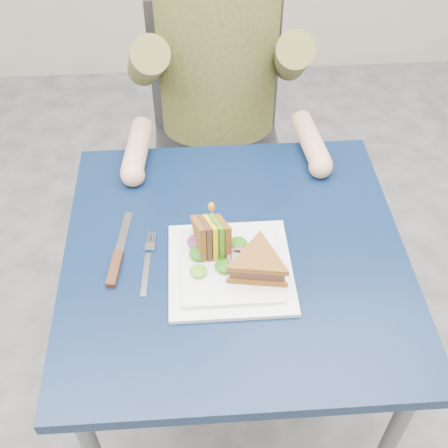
{
  "coord_description": "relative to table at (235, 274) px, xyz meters",
  "views": [
    {
      "loc": [
        -0.08,
        -0.81,
        1.66
      ],
      "look_at": [
        -0.02,
        -0.0,
        0.82
      ],
      "focal_mm": 45.0,
      "sensor_mm": 36.0,
      "label": 1
    }
  ],
  "objects": [
    {
      "name": "diner",
      "position": [
        -0.0,
        0.62,
        0.26
      ],
      "size": [
        0.54,
        0.59,
        0.74
      ],
      "color": "#4A4D23",
      "rests_on": "chair"
    },
    {
      "name": "plate",
      "position": [
        -0.01,
        -0.05,
        0.09
      ],
      "size": [
        0.26,
        0.26,
        0.02
      ],
      "color": "white",
      "rests_on": "table"
    },
    {
      "name": "sandwich_upright",
      "position": [
        -0.05,
        -0.01,
        0.13
      ],
      "size": [
        0.09,
        0.15,
        0.15
      ],
      "color": "brown",
      "rests_on": "plate"
    },
    {
      "name": "toothpick",
      "position": [
        -0.05,
        -0.01,
        0.2
      ],
      "size": [
        0.01,
        0.01,
        0.06
      ],
      "primitive_type": "cylinder",
      "rotation": [
        0.14,
        0.07,
        0.0
      ],
      "color": "tan",
      "rests_on": "sandwich_upright"
    },
    {
      "name": "fork",
      "position": [
        -0.19,
        -0.03,
        0.08
      ],
      "size": [
        0.03,
        0.18,
        0.01
      ],
      "color": "silver",
      "rests_on": "table"
    },
    {
      "name": "chair",
      "position": [
        0.0,
        0.73,
        -0.11
      ],
      "size": [
        0.42,
        0.4,
        0.93
      ],
      "color": "#47474C",
      "rests_on": "ground"
    },
    {
      "name": "sandwich_flat",
      "position": [
        0.04,
        -0.08,
        0.12
      ],
      "size": [
        0.17,
        0.17,
        0.05
      ],
      "color": "brown",
      "rests_on": "plate"
    },
    {
      "name": "toothpick_frill",
      "position": [
        -0.05,
        -0.01,
        0.23
      ],
      "size": [
        0.01,
        0.01,
        0.02
      ],
      "primitive_type": "ellipsoid",
      "color": "orange",
      "rests_on": "sandwich_upright"
    },
    {
      "name": "lettuce_spill",
      "position": [
        -0.01,
        -0.04,
        0.11
      ],
      "size": [
        0.15,
        0.13,
        0.02
      ],
      "primitive_type": null,
      "color": "#337A14",
      "rests_on": "plate"
    },
    {
      "name": "knife",
      "position": [
        -0.26,
        -0.02,
        0.09
      ],
      "size": [
        0.05,
        0.22,
        0.02
      ],
      "color": "silver",
      "rests_on": "table"
    },
    {
      "name": "table",
      "position": [
        0.0,
        0.0,
        0.0
      ],
      "size": [
        0.75,
        0.75,
        0.73
      ],
      "color": "black",
      "rests_on": "ground"
    },
    {
      "name": "onion_ring",
      "position": [
        0.0,
        -0.05,
        0.11
      ],
      "size": [
        0.04,
        0.04,
        0.02
      ],
      "primitive_type": "torus",
      "rotation": [
        0.44,
        0.0,
        0.0
      ],
      "color": "#9E4C7A",
      "rests_on": "plate"
    },
    {
      "name": "ground",
      "position": [
        0.0,
        0.0,
        -0.65
      ],
      "size": [
        4.0,
        4.0,
        0.0
      ],
      "primitive_type": "plane",
      "color": "#58585B",
      "rests_on": "ground"
    }
  ]
}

